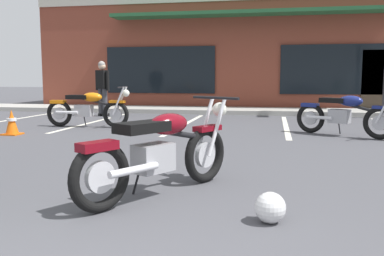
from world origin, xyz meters
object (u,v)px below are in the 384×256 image
person_in_shorts_foreground (102,85)px  helmet_on_pavement (270,207)px  motorcycle_foreground_classic (161,150)px  motorcycle_black_cruiser (344,113)px  traffic_cone (12,122)px  motorcycle_silver_naked (88,108)px

person_in_shorts_foreground → helmet_on_pavement: size_ratio=6.44×
motorcycle_foreground_classic → motorcycle_black_cruiser: bearing=62.6°
motorcycle_black_cruiser → helmet_on_pavement: (-1.42, -5.48, -0.33)m
helmet_on_pavement → traffic_cone: bearing=140.6°
motorcycle_black_cruiser → motorcycle_silver_naked: same height
person_in_shorts_foreground → traffic_cone: size_ratio=3.16×
motorcycle_black_cruiser → motorcycle_silver_naked: size_ratio=0.88×
motorcycle_black_cruiser → traffic_cone: 6.84m
motorcycle_black_cruiser → person_in_shorts_foreground: person_in_shorts_foreground is taller
motorcycle_foreground_classic → person_in_shorts_foreground: person_in_shorts_foreground is taller
motorcycle_silver_naked → helmet_on_pavement: size_ratio=8.10×
motorcycle_silver_naked → motorcycle_black_cruiser: bearing=-4.3°
traffic_cone → motorcycle_silver_naked: bearing=57.8°
motorcycle_foreground_classic → person_in_shorts_foreground: bearing=116.6°
helmet_on_pavement → traffic_cone: traffic_cone is taller
motorcycle_black_cruiser → motorcycle_silver_naked: 5.79m
motorcycle_black_cruiser → helmet_on_pavement: 5.68m
motorcycle_foreground_classic → helmet_on_pavement: (1.10, -0.63, -0.33)m
person_in_shorts_foreground → motorcycle_silver_naked: bearing=-74.1°
motorcycle_black_cruiser → traffic_cone: motorcycle_black_cruiser is taller
helmet_on_pavement → motorcycle_black_cruiser: bearing=75.5°
motorcycle_black_cruiser → traffic_cone: (-6.75, -1.12, -0.20)m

